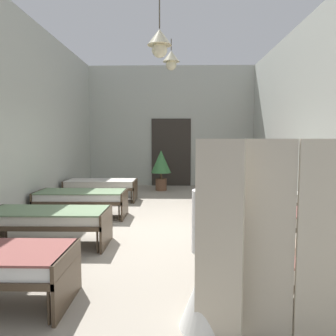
{
  "coord_description": "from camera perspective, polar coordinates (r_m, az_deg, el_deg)",
  "views": [
    {
      "loc": [
        0.15,
        -6.09,
        1.7
      ],
      "look_at": [
        0.0,
        0.68,
        1.1
      ],
      "focal_mm": 35.55,
      "sensor_mm": 36.0,
      "label": 1
    }
  ],
  "objects": [
    {
      "name": "room_shell",
      "position": [
        7.38,
        0.11,
        8.48
      ],
      "size": [
        6.25,
        11.89,
        4.26
      ],
      "color": "#B2B7AD",
      "rests_on": "ground"
    },
    {
      "name": "bed_left_row_1",
      "position": [
        5.67,
        -19.89,
        -8.09
      ],
      "size": [
        1.9,
        0.84,
        0.57
      ],
      "color": "#473828",
      "rests_on": "ground"
    },
    {
      "name": "bed_left_row_3",
      "position": [
        9.25,
        -11.39,
        -2.84
      ],
      "size": [
        1.9,
        0.84,
        0.57
      ],
      "color": "#473828",
      "rests_on": "ground"
    },
    {
      "name": "nurse_near_aisle",
      "position": [
        3.12,
        6.91,
        -17.0
      ],
      "size": [
        0.52,
        0.52,
        1.49
      ],
      "rotation": [
        0.0,
        0.0,
        4.32
      ],
      "color": "white",
      "rests_on": "ground"
    },
    {
      "name": "bed_right_row_2",
      "position": [
        7.36,
        14.85,
        -4.95
      ],
      "size": [
        1.9,
        0.84,
        0.57
      ],
      "color": "#473828",
      "rests_on": "ground"
    },
    {
      "name": "patient_seated_primary",
      "position": [
        5.45,
        15.88,
        -3.88
      ],
      "size": [
        0.44,
        0.44,
        0.8
      ],
      "color": "#515B70",
      "rests_on": "bed_right_row_1"
    },
    {
      "name": "bed_left_row_2",
      "position": [
        7.43,
        -14.6,
        -4.84
      ],
      "size": [
        1.9,
        0.84,
        0.57
      ],
      "color": "#473828",
      "rests_on": "ground"
    },
    {
      "name": "patient_seated_secondary",
      "position": [
        3.61,
        23.88,
        -8.7
      ],
      "size": [
        0.44,
        0.44,
        0.8
      ],
      "color": "gray",
      "rests_on": "bed_right_row_0"
    },
    {
      "name": "ground_plane",
      "position": [
        6.34,
        -0.14,
        -10.93
      ],
      "size": [
        6.45,
        12.29,
        0.1
      ],
      "primitive_type": "cube",
      "color": "#9E9384"
    },
    {
      "name": "potted_plant",
      "position": [
        10.83,
        -1.2,
        0.56
      ],
      "size": [
        0.65,
        0.65,
        1.32
      ],
      "color": "brown",
      "rests_on": "ground"
    },
    {
      "name": "privacy_screen",
      "position": [
        2.91,
        17.01,
        -12.16
      ],
      "size": [
        1.24,
        0.25,
        1.7
      ],
      "rotation": [
        0.0,
        0.0,
        -0.25
      ],
      "color": "#BCB29E",
      "rests_on": "ground"
    },
    {
      "name": "bed_right_row_3",
      "position": [
        9.19,
        12.08,
        -2.9
      ],
      "size": [
        1.9,
        0.84,
        0.57
      ],
      "color": "#473828",
      "rests_on": "ground"
    },
    {
      "name": "bed_right_row_1",
      "position": [
        5.57,
        19.48,
        -8.31
      ],
      "size": [
        1.9,
        0.84,
        0.57
      ],
      "color": "#473828",
      "rests_on": "ground"
    }
  ]
}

